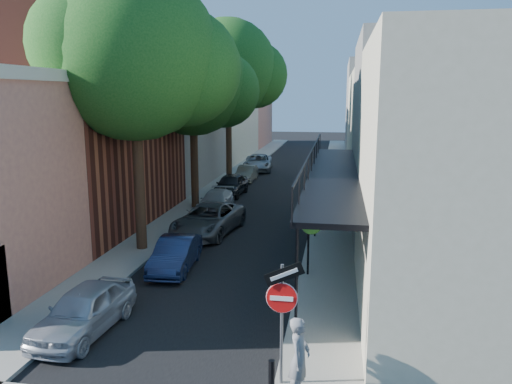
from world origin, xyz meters
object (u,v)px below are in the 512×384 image
at_px(oak_far, 235,70).
at_px(parked_car_b, 176,254).
at_px(parked_car_e, 231,185).
at_px(oak_mid, 200,84).
at_px(bollard, 272,378).
at_px(pedestrian, 299,358).
at_px(parked_car_a, 84,310).
at_px(parked_car_f, 246,173).
at_px(oak_near, 146,58).
at_px(parked_car_g, 258,163).
at_px(parked_car_d, 216,201).
at_px(sign_post, 282,303).
at_px(parked_car_c, 209,219).

distance_m(oak_far, parked_car_b, 20.81).
bearing_deg(parked_car_b, parked_car_e, 90.32).
bearing_deg(oak_far, oak_mid, -90.41).
distance_m(bollard, pedestrian, 0.78).
bearing_deg(parked_car_a, bollard, -18.37).
bearing_deg(pedestrian, oak_far, 25.97).
height_order(parked_car_e, pedestrian, pedestrian).
bearing_deg(parked_car_b, parked_car_f, 89.22).
distance_m(oak_mid, parked_car_b, 12.23).
relative_size(parked_car_a, parked_car_f, 1.06).
relative_size(oak_near, parked_car_g, 2.26).
height_order(parked_car_d, parked_car_f, parked_car_f).
distance_m(oak_far, parked_car_d, 12.26).
bearing_deg(parked_car_e, bollard, -72.94).
bearing_deg(parked_car_g, parked_car_f, -95.68).
relative_size(sign_post, bollard, 3.74).
height_order(bollard, oak_mid, oak_mid).
xyz_separation_m(oak_mid, oak_far, (0.06, 9.04, 1.20)).
xyz_separation_m(bollard, oak_near, (-6.37, 9.76, 7.36)).
bearing_deg(parked_car_a, oak_near, 100.39).
bearing_deg(parked_car_b, parked_car_a, -102.90).
distance_m(parked_car_b, parked_car_f, 19.68).
xyz_separation_m(parked_car_b, parked_car_d, (-0.88, 9.77, -0.04)).
distance_m(oak_mid, oak_far, 9.12).
height_order(sign_post, oak_far, oak_far).
bearing_deg(sign_post, parked_car_c, 111.96).
distance_m(parked_car_a, pedestrian, 6.50).
height_order(bollard, parked_car_d, parked_car_d).
bearing_deg(parked_car_e, parked_car_a, -87.20).
height_order(oak_near, parked_car_d, oak_near).
distance_m(parked_car_e, pedestrian, 22.44).
relative_size(oak_mid, parked_car_b, 2.78).
bearing_deg(oak_mid, bollard, -70.10).
height_order(parked_car_b, parked_car_e, parked_car_e).
bearing_deg(parked_car_g, bollard, -85.94).
bearing_deg(parked_car_c, parked_car_e, 103.00).
xyz_separation_m(parked_car_d, parked_car_e, (-0.08, 4.31, 0.14)).
height_order(parked_car_c, parked_car_e, parked_car_e).
xyz_separation_m(parked_car_f, parked_car_g, (0.00, 5.48, 0.11)).
bearing_deg(parked_car_a, oak_far, 95.82).
distance_m(parked_car_b, parked_car_c, 5.02).
bearing_deg(bollard, parked_car_g, 99.74).
distance_m(oak_mid, pedestrian, 19.99).
height_order(sign_post, parked_car_c, sign_post).
bearing_deg(parked_car_d, parked_car_e, 90.68).
xyz_separation_m(sign_post, bollard, (-0.16, -0.47, -1.52)).
bearing_deg(parked_car_c, parked_car_b, -82.10).
distance_m(sign_post, parked_car_f, 27.33).
relative_size(bollard, pedestrian, 0.44).
relative_size(parked_car_e, parked_car_f, 1.15).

